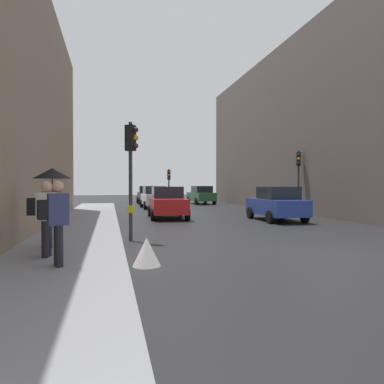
{
  "coord_description": "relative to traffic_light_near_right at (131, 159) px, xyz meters",
  "views": [
    {
      "loc": [
        -6.06,
        -8.79,
        1.84
      ],
      "look_at": [
        -2.0,
        9.04,
        1.49
      ],
      "focal_mm": 33.94,
      "sensor_mm": 36.0,
      "label": 1
    }
  ],
  "objects": [
    {
      "name": "car_red_sedan",
      "position": [
        2.46,
        7.94,
        -1.82
      ],
      "size": [
        2.19,
        4.29,
        1.76
      ],
      "color": "red",
      "rests_on": "ground"
    },
    {
      "name": "pedestrian_with_black_backpack",
      "position": [
        -2.18,
        -3.04,
        -1.53
      ],
      "size": [
        0.64,
        0.38,
        1.77
      ],
      "color": "black",
      "rests_on": "sidewalk_kerb"
    },
    {
      "name": "pedestrian_with_grey_backpack",
      "position": [
        -1.78,
        -4.14,
        -1.53
      ],
      "size": [
        0.65,
        0.42,
        1.77
      ],
      "color": "black",
      "rests_on": "sidewalk_kerb"
    },
    {
      "name": "warning_sign_triangle",
      "position": [
        0.12,
        -3.83,
        -2.37
      ],
      "size": [
        0.64,
        0.64,
        0.65
      ],
      "primitive_type": "cone",
      "color": "silver",
      "rests_on": "ground"
    },
    {
      "name": "ground_plane",
      "position": [
        5.37,
        -3.27,
        -2.69
      ],
      "size": [
        120.0,
        120.0,
        0.0
      ],
      "primitive_type": "plane",
      "color": "black"
    },
    {
      "name": "pedestrian_with_umbrella",
      "position": [
        -2.22,
        -1.74,
        -0.85
      ],
      "size": [
        1.0,
        1.0,
        2.14
      ],
      "color": "black",
      "rests_on": "sidewalk_kerb"
    },
    {
      "name": "car_green_estate",
      "position": [
        8.06,
        22.32,
        -1.82
      ],
      "size": [
        2.22,
        4.3,
        1.76
      ],
      "color": "#2D6038",
      "rests_on": "ground"
    },
    {
      "name": "car_dark_suv",
      "position": [
        2.98,
        23.99,
        -1.82
      ],
      "size": [
        2.06,
        4.22,
        1.76
      ],
      "color": "black",
      "rests_on": "ground"
    },
    {
      "name": "traffic_light_near_right",
      "position": [
        0.0,
        0.0,
        0.0
      ],
      "size": [
        0.44,
        0.37,
        3.91
      ],
      "color": "#2D2D2D",
      "rests_on": "ground"
    },
    {
      "name": "sidewalk_kerb",
      "position": [
        -1.77,
        2.73,
        -2.61
      ],
      "size": [
        2.89,
        40.0,
        0.16
      ],
      "primitive_type": "cube",
      "color": "gray",
      "rests_on": "ground"
    },
    {
      "name": "building_facade_right",
      "position": [
        17.05,
        14.07,
        3.17
      ],
      "size": [
        12.0,
        26.39,
        11.72
      ],
      "primitive_type": "cube",
      "color": "#5B514C",
      "rests_on": "ground"
    },
    {
      "name": "traffic_light_mid_street",
      "position": [
        10.74,
        8.41,
        0.05
      ],
      "size": [
        0.34,
        0.45,
        3.99
      ],
      "color": "#2D2D2D",
      "rests_on": "ground"
    },
    {
      "name": "car_blue_van",
      "position": [
        7.73,
        5.26,
        -1.82
      ],
      "size": [
        2.12,
        4.25,
        1.76
      ],
      "color": "navy",
      "rests_on": "ground"
    },
    {
      "name": "traffic_light_far_median",
      "position": [
        4.41,
        19.53,
        -0.44
      ],
      "size": [
        0.25,
        0.43,
        3.26
      ],
      "color": "#2D2D2D",
      "rests_on": "ground"
    },
    {
      "name": "car_white_compact",
      "position": [
        2.79,
        16.78,
        -1.82
      ],
      "size": [
        2.1,
        4.24,
        1.76
      ],
      "color": "silver",
      "rests_on": "ground"
    }
  ]
}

